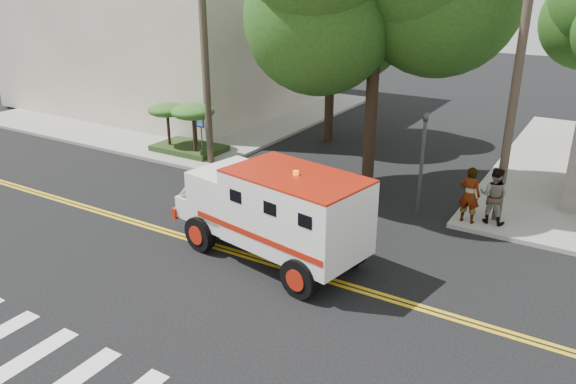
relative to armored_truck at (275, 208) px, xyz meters
The scene contains 12 objects.
ground 2.09m from the armored_truck, 167.03° to the right, with size 100.00×100.00×0.00m, color black.
sidewalk_nw 19.90m from the armored_truck, 138.33° to the left, with size 17.00×17.00×0.15m, color gray.
building_left 22.62m from the armored_truck, 138.87° to the left, with size 16.00×14.00×10.00m, color #B0A690.
utility_pole_left 9.43m from the armored_truck, 140.57° to the left, with size 0.28×0.28×9.00m, color #382D23.
utility_pole_right 8.24m from the armored_truck, 49.84° to the left, with size 0.28×0.28×9.00m, color #382D23.
tree_left 12.84m from the armored_truck, 109.23° to the left, with size 4.48×4.20×7.70m.
traffic_signal 5.88m from the armored_truck, 64.95° to the left, with size 0.15×0.18×3.60m.
accessibility_sign 9.54m from the armored_truck, 142.05° to the left, with size 0.45×0.10×2.02m.
palm_planter 10.80m from the armored_truck, 144.20° to the left, with size 3.52×2.63×2.36m.
armored_truck is the anchor object (origin of this frame).
pedestrian_a 6.68m from the armored_truck, 51.21° to the left, with size 0.69×0.45×1.89m, color gray.
pedestrian_b 7.40m from the armored_truck, 48.86° to the left, with size 0.91×0.71×1.88m, color gray.
Camera 1 is at (9.23, -11.96, 7.84)m, focal length 35.00 mm.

